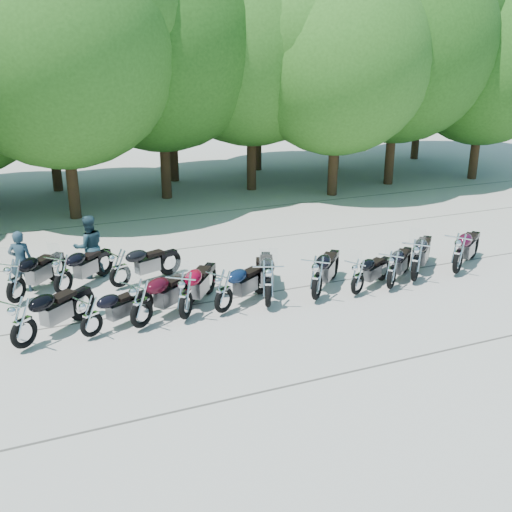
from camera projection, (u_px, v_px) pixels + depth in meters
name	position (u px, v px, depth m)	size (l,w,h in m)	color
ground	(279.00, 316.00, 14.81)	(90.00, 90.00, 0.00)	#9E988F
tree_3	(58.00, 46.00, 21.23)	(8.70, 8.70, 10.67)	#3A2614
tree_4	(159.00, 38.00, 24.22)	(9.13, 9.13, 11.20)	#3A2614
tree_5	(251.00, 40.00, 25.81)	(9.04, 9.04, 11.10)	#3A2614
tree_6	(338.00, 59.00, 25.04)	(8.00, 8.00, 9.82)	#3A2614
tree_7	(398.00, 45.00, 27.01)	(8.79, 8.79, 10.79)	#3A2614
tree_8	(485.00, 65.00, 28.47)	(7.53, 7.53, 9.25)	#3A2614
tree_11	(45.00, 66.00, 25.96)	(7.56, 7.56, 9.28)	#3A2614
tree_12	(169.00, 60.00, 27.92)	(7.88, 7.88, 9.67)	#3A2614
tree_13	(258.00, 52.00, 30.46)	(8.31, 8.31, 10.20)	#3A2614
tree_14	(339.00, 57.00, 30.76)	(8.02, 8.02, 9.84)	#3A2614
tree_15	(425.00, 33.00, 33.32)	(9.67, 9.67, 11.86)	#3A2614
motorcycle_0	(22.00, 321.00, 12.93)	(0.75, 2.45, 1.39)	black
motorcycle_1	(91.00, 315.00, 13.49)	(0.63, 2.06, 1.17)	black
motorcycle_2	(141.00, 302.00, 13.87)	(0.76, 2.49, 1.41)	#350712
motorcycle_3	(185.00, 294.00, 14.33)	(0.75, 2.48, 1.40)	maroon
motorcycle_4	(223.00, 290.00, 14.69)	(0.71, 2.32, 1.31)	#0C1A35
motorcycle_5	(268.00, 282.00, 15.00)	(0.78, 2.55, 1.44)	black
motorcycle_6	(317.00, 277.00, 15.44)	(0.75, 2.47, 1.39)	black
motorcycle_7	(358.00, 276.00, 15.82)	(0.62, 2.05, 1.16)	black
motorcycle_8	(392.00, 269.00, 16.17)	(0.68, 2.22, 1.25)	black
motorcycle_9	(416.00, 259.00, 16.66)	(0.77, 2.52, 1.42)	black
motorcycle_10	(459.00, 252.00, 17.23)	(0.77, 2.51, 1.42)	#37071C
motorcycle_11	(15.00, 280.00, 15.25)	(0.74, 2.44, 1.38)	black
motorcycle_12	(62.00, 273.00, 15.77)	(0.72, 2.35, 1.33)	black
motorcycle_13	(120.00, 267.00, 16.26)	(0.69, 2.27, 1.28)	black
rider_0	(21.00, 261.00, 16.07)	(0.63, 0.41, 1.72)	#1F3442
rider_1	(89.00, 247.00, 17.07)	(0.89, 0.69, 1.83)	#223D48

